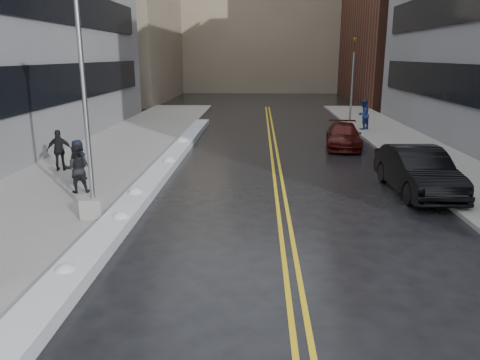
# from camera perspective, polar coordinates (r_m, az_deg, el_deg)

# --- Properties ---
(ground) EXTENTS (160.00, 160.00, 0.00)m
(ground) POSITION_cam_1_polar(r_m,az_deg,el_deg) (12.43, -5.74, -8.41)
(ground) COLOR black
(ground) RESTS_ON ground
(sidewalk_west) EXTENTS (5.50, 50.00, 0.15)m
(sidewalk_west) POSITION_cam_1_polar(r_m,az_deg,el_deg) (23.07, -16.55, 2.22)
(sidewalk_west) COLOR gray
(sidewalk_west) RESTS_ON ground
(sidewalk_east) EXTENTS (4.00, 50.00, 0.15)m
(sidewalk_east) POSITION_cam_1_polar(r_m,az_deg,el_deg) (23.36, 23.13, 1.79)
(sidewalk_east) COLOR gray
(sidewalk_east) RESTS_ON ground
(lane_line_left) EXTENTS (0.12, 50.00, 0.01)m
(lane_line_left) POSITION_cam_1_polar(r_m,az_deg,el_deg) (21.86, 4.01, 1.94)
(lane_line_left) COLOR gold
(lane_line_left) RESTS_ON ground
(lane_line_right) EXTENTS (0.12, 50.00, 0.01)m
(lane_line_right) POSITION_cam_1_polar(r_m,az_deg,el_deg) (21.87, 4.79, 1.93)
(lane_line_right) COLOR gold
(lane_line_right) RESTS_ON ground
(snow_ridge) EXTENTS (0.90, 30.00, 0.34)m
(snow_ridge) POSITION_cam_1_polar(r_m,az_deg,el_deg) (20.29, -9.51, 1.23)
(snow_ridge) COLOR silver
(snow_ridge) RESTS_ON ground
(building_west_far) EXTENTS (14.00, 22.00, 18.00)m
(building_west_far) POSITION_cam_1_polar(r_m,az_deg,el_deg) (58.04, -15.72, 18.47)
(building_west_far) COLOR gray
(building_west_far) RESTS_ON ground
(building_far) EXTENTS (36.00, 16.00, 22.00)m
(building_far) POSITION_cam_1_polar(r_m,az_deg,el_deg) (71.55, 2.74, 19.82)
(building_far) COLOR gray
(building_far) RESTS_ON ground
(lamppost) EXTENTS (0.65, 0.65, 7.62)m
(lamppost) POSITION_cam_1_polar(r_m,az_deg,el_deg) (14.39, -18.05, 4.70)
(lamppost) COLOR gray
(lamppost) RESTS_ON sidewalk_west
(fire_hydrant) EXTENTS (0.26, 0.26, 0.73)m
(fire_hydrant) POSITION_cam_1_polar(r_m,az_deg,el_deg) (22.93, 20.91, 2.99)
(fire_hydrant) COLOR maroon
(fire_hydrant) RESTS_ON sidewalk_east
(traffic_signal) EXTENTS (0.16, 0.20, 6.00)m
(traffic_signal) POSITION_cam_1_polar(r_m,az_deg,el_deg) (35.97, 13.56, 12.15)
(traffic_signal) COLOR gray
(traffic_signal) RESTS_ON sidewalk_east
(pedestrian_b) EXTENTS (0.99, 0.86, 1.74)m
(pedestrian_b) POSITION_cam_1_polar(r_m,az_deg,el_deg) (17.59, -19.26, 1.32)
(pedestrian_b) COLOR black
(pedestrian_b) RESTS_ON sidewalk_west
(pedestrian_c) EXTENTS (0.90, 0.71, 1.60)m
(pedestrian_c) POSITION_cam_1_polar(r_m,az_deg,el_deg) (19.37, -19.11, 2.32)
(pedestrian_c) COLOR black
(pedestrian_c) RESTS_ON sidewalk_west
(pedestrian_d) EXTENTS (1.10, 0.67, 1.75)m
(pedestrian_d) POSITION_cam_1_polar(r_m,az_deg,el_deg) (21.26, -21.13, 3.41)
(pedestrian_d) COLOR black
(pedestrian_d) RESTS_ON sidewalk_west
(pedestrian_east) EXTENTS (1.21, 1.20, 1.97)m
(pedestrian_east) POSITION_cam_1_polar(r_m,az_deg,el_deg) (32.29, 14.79, 7.75)
(pedestrian_east) COLOR navy
(pedestrian_east) RESTS_ON sidewalk_east
(car_black) EXTENTS (2.03, 5.18, 1.68)m
(car_black) POSITION_cam_1_polar(r_m,az_deg,el_deg) (18.22, 20.87, 1.04)
(car_black) COLOR black
(car_black) RESTS_ON ground
(car_maroon) EXTENTS (2.34, 4.67, 1.30)m
(car_maroon) POSITION_cam_1_polar(r_m,az_deg,el_deg) (26.29, 12.52, 5.27)
(car_maroon) COLOR #380B09
(car_maroon) RESTS_ON ground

